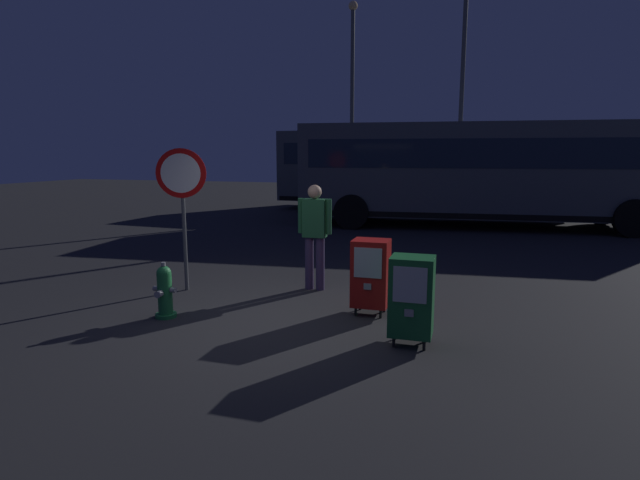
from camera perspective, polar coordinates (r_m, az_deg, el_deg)
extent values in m
plane|color=#262628|center=(6.60, -5.60, -9.30)|extent=(60.00, 60.00, 0.00)
cylinder|color=#1E7238|center=(7.09, -16.99, -8.12)|extent=(0.28, 0.28, 0.05)
cylinder|color=#1E7238|center=(7.00, -17.11, -5.78)|extent=(0.19, 0.19, 0.55)
sphere|color=#1E7238|center=(6.94, -17.22, -3.59)|extent=(0.19, 0.19, 0.19)
cylinder|color=gray|center=(6.91, -17.27, -2.62)|extent=(0.06, 0.06, 0.05)
cylinder|color=gray|center=(6.89, -17.75, -5.84)|extent=(0.09, 0.08, 0.09)
cylinder|color=gray|center=(7.06, -18.01, -5.24)|extent=(0.07, 0.07, 0.07)
cylinder|color=gray|center=(6.92, -16.23, -5.46)|extent=(0.07, 0.07, 0.07)
cylinder|color=black|center=(6.84, 4.05, -8.05)|extent=(0.04, 0.04, 0.12)
cylinder|color=black|center=(6.78, 6.85, -8.27)|extent=(0.04, 0.04, 0.12)
cylinder|color=black|center=(7.10, 4.56, -7.39)|extent=(0.04, 0.04, 0.12)
cylinder|color=black|center=(7.04, 7.26, -7.59)|extent=(0.04, 0.04, 0.12)
cube|color=#9E1411|center=(6.80, 5.75, -3.72)|extent=(0.48, 0.40, 0.90)
cube|color=#B2B7BF|center=(6.56, 5.43, -2.59)|extent=(0.36, 0.01, 0.40)
cube|color=gray|center=(6.64, 5.38, -5.25)|extent=(0.10, 0.02, 0.08)
cylinder|color=black|center=(5.83, 8.32, -11.33)|extent=(0.04, 0.04, 0.12)
cylinder|color=black|center=(5.80, 11.67, -11.56)|extent=(0.04, 0.04, 0.12)
cylinder|color=black|center=(6.09, 8.73, -10.41)|extent=(0.04, 0.04, 0.12)
cylinder|color=black|center=(6.06, 11.93, -10.62)|extent=(0.04, 0.04, 0.12)
cube|color=#19602D|center=(5.78, 10.31, -6.24)|extent=(0.48, 0.40, 0.90)
cube|color=#B2B7BF|center=(5.54, 10.12, -5.02)|extent=(0.36, 0.01, 0.40)
cube|color=gray|center=(5.63, 10.02, -8.13)|extent=(0.10, 0.02, 0.08)
cylinder|color=#4C4F54|center=(8.16, -15.11, 2.02)|extent=(0.06, 0.06, 2.20)
cylinder|color=red|center=(8.08, -15.42, 7.28)|extent=(0.71, 0.31, 0.76)
cylinder|color=white|center=(8.07, -15.47, 7.28)|extent=(0.56, 0.23, 0.60)
cylinder|color=#382D51|center=(8.06, -1.21, -2.60)|extent=(0.14, 0.14, 0.85)
cylinder|color=#382D51|center=(8.01, 0.02, -2.68)|extent=(0.14, 0.14, 0.85)
cube|color=#1E5933|center=(7.91, -0.60, 2.49)|extent=(0.36, 0.20, 0.60)
sphere|color=tan|center=(7.87, -0.61, 5.46)|extent=(0.22, 0.22, 0.22)
cylinder|color=#1E5933|center=(7.98, -2.18, 2.77)|extent=(0.09, 0.09, 0.55)
cylinder|color=#1E5933|center=(7.84, 1.00, 2.65)|extent=(0.09, 0.09, 0.55)
cube|color=#4C5156|center=(15.62, 17.86, 7.53)|extent=(10.68, 3.45, 2.65)
cube|color=#1E2838|center=(15.61, 17.95, 9.28)|extent=(10.06, 3.41, 0.80)
cube|color=black|center=(15.70, 17.63, 3.07)|extent=(10.48, 3.44, 0.16)
cylinder|color=black|center=(15.32, 31.92, 2.08)|extent=(1.02, 0.37, 1.00)
cylinder|color=black|center=(17.67, 29.17, 3.15)|extent=(1.02, 0.37, 1.00)
cylinder|color=black|center=(14.51, 3.55, 3.19)|extent=(1.02, 0.37, 1.00)
cylinder|color=black|center=(16.97, 4.75, 4.12)|extent=(1.02, 0.37, 1.00)
cube|color=#4C5156|center=(19.33, 11.10, 8.15)|extent=(10.63, 3.11, 2.65)
cube|color=#1E2838|center=(19.33, 11.14, 9.56)|extent=(10.00, 3.09, 0.80)
cube|color=black|center=(19.40, 10.98, 4.53)|extent=(10.42, 3.11, 0.16)
cylinder|color=black|center=(17.91, 22.01, 3.74)|extent=(1.01, 0.34, 1.00)
cylinder|color=black|center=(20.40, 21.83, 4.40)|extent=(1.01, 0.34, 1.00)
cylinder|color=black|center=(19.14, -0.59, 4.79)|extent=(1.01, 0.34, 1.00)
cylinder|color=black|center=(21.49, 1.79, 5.32)|extent=(1.01, 0.34, 1.00)
cylinder|color=#4C4F54|center=(17.34, 15.67, 14.69)|extent=(0.14, 0.14, 7.50)
cylinder|color=#4C4F54|center=(18.52, 3.63, 13.99)|extent=(0.14, 0.14, 7.06)
sphere|color=#FFD18C|center=(19.14, 3.76, 24.90)|extent=(0.32, 0.32, 0.32)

